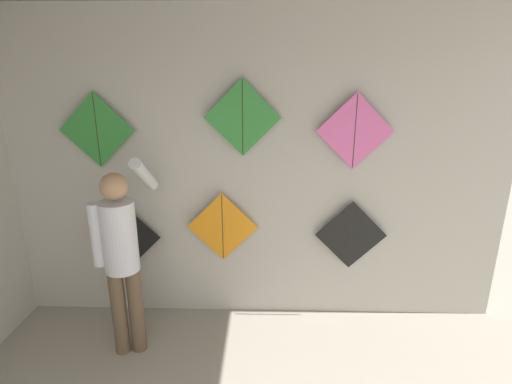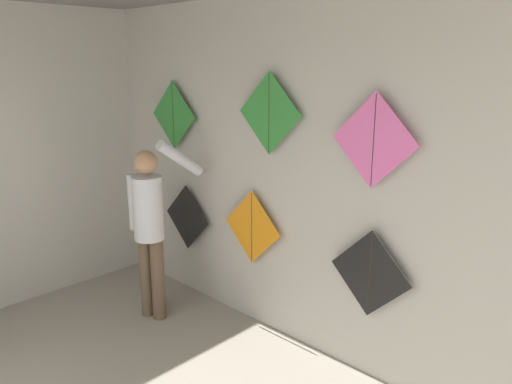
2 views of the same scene
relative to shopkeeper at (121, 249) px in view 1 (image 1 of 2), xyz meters
The scene contains 8 objects.
back_panel 1.16m from the shopkeeper, 36.09° to the left, with size 4.85×0.06×2.80m, color #BCB7AD.
shopkeeper is the anchor object (origin of this frame).
kite_0 0.58m from the shopkeeper, 107.11° to the left, with size 0.65×0.01×0.65m.
kite_1 0.91m from the shopkeeper, 36.03° to the left, with size 0.65×0.01×0.65m.
kite_2 1.98m from the shopkeeper, 15.73° to the left, with size 0.65×0.01×0.65m.
kite_3 1.06m from the shopkeeper, 120.42° to the left, with size 0.65×0.01×0.65m.
kite_4 1.44m from the shopkeeper, 29.97° to the left, with size 0.65×0.01×0.65m.
kite_5 2.13m from the shopkeeper, 16.00° to the left, with size 0.65×0.01×0.65m.
Camera 1 is at (0.28, 0.06, 2.30)m, focal length 28.00 mm.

